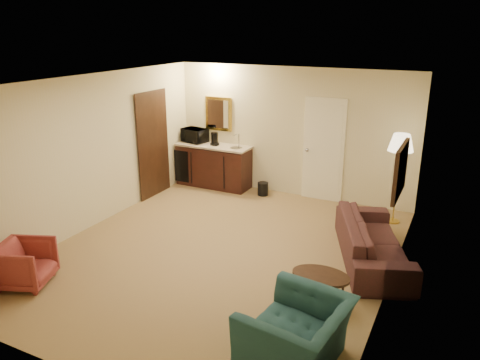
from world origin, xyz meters
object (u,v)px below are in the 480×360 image
object	(u,v)px
coffee_maker	(215,139)
rose_chair_near	(25,262)
sofa	(373,234)
waste_bin	(263,189)
wetbar_cabinet	(214,166)
microwave	(195,134)
teal_armchair	(296,325)
coffee_table	(320,289)
floor_lamp	(397,179)

from	to	relation	value
coffee_maker	rose_chair_near	bearing A→B (deg)	-79.29
sofa	waste_bin	size ratio (longest dim) A/B	8.02
wetbar_cabinet	coffee_maker	bearing A→B (deg)	-13.13
sofa	microwave	xyz separation A→B (m)	(-4.30, 2.01, 0.68)
teal_armchair	microwave	distance (m)	6.20
rose_chair_near	waste_bin	xyz separation A→B (m)	(1.45, 4.65, -0.20)
teal_armchair	coffee_maker	xyz separation A→B (m)	(-3.51, 4.59, 0.59)
wetbar_cabinet	waste_bin	xyz separation A→B (m)	(1.20, -0.07, -0.32)
sofa	microwave	bearing A→B (deg)	43.55
teal_armchair	coffee_maker	size ratio (longest dim) A/B	3.90
waste_bin	teal_armchair	bearing A→B (deg)	-62.55
microwave	rose_chair_near	bearing A→B (deg)	-75.16
teal_armchair	coffee_table	xyz separation A→B (m)	(-0.10, 1.17, -0.26)
sofa	coffee_table	size ratio (longest dim) A/B	2.99
sofa	rose_chair_near	bearing A→B (deg)	102.96
coffee_table	teal_armchair	bearing A→B (deg)	-85.13
coffee_table	microwave	xyz separation A→B (m)	(-3.95, 3.48, 0.89)
coffee_table	microwave	size ratio (longest dim) A/B	1.35
rose_chair_near	coffee_table	size ratio (longest dim) A/B	0.92
wetbar_cabinet	rose_chair_near	bearing A→B (deg)	-93.03
rose_chair_near	waste_bin	world-z (taller)	rose_chair_near
sofa	coffee_maker	xyz separation A→B (m)	(-3.76, 1.95, 0.63)
wetbar_cabinet	floor_lamp	world-z (taller)	floor_lamp
rose_chair_near	floor_lamp	distance (m)	6.03
sofa	coffee_table	bearing A→B (deg)	145.20
coffee_maker	waste_bin	bearing A→B (deg)	11.19
teal_armchair	sofa	bearing A→B (deg)	-178.22
sofa	wetbar_cabinet	bearing A→B (deg)	41.41
teal_armchair	waste_bin	bearing A→B (deg)	-145.36
floor_lamp	coffee_maker	world-z (taller)	floor_lamp
coffee_table	coffee_maker	world-z (taller)	coffee_maker
floor_lamp	microwave	xyz separation A→B (m)	(-4.35, 0.38, 0.29)
floor_lamp	microwave	world-z (taller)	floor_lamp
waste_bin	sofa	bearing A→B (deg)	-35.97
coffee_maker	microwave	bearing A→B (deg)	-172.88
floor_lamp	sofa	bearing A→B (deg)	-91.75
waste_bin	floor_lamp	bearing A→B (deg)	-5.39
coffee_maker	sofa	bearing A→B (deg)	-13.17
waste_bin	coffee_table	bearing A→B (deg)	-56.11
rose_chair_near	coffee_maker	bearing A→B (deg)	-25.22
sofa	floor_lamp	xyz separation A→B (m)	(0.05, 1.64, 0.38)
floor_lamp	microwave	distance (m)	4.38
teal_armchair	coffee_table	world-z (taller)	teal_armchair
sofa	microwave	distance (m)	4.80
wetbar_cabinet	rose_chair_near	size ratio (longest dim) A/B	2.45
waste_bin	microwave	xyz separation A→B (m)	(-1.70, 0.13, 0.97)
rose_chair_near	waste_bin	size ratio (longest dim) A/B	2.46
rose_chair_near	waste_bin	distance (m)	4.87
sofa	waste_bin	distance (m)	3.23
teal_armchair	floor_lamp	distance (m)	4.30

